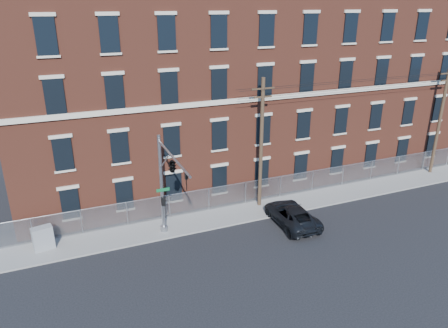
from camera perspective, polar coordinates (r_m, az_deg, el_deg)
name	(u,v)px	position (r m, az deg, el deg)	size (l,w,h in m)	color
ground	(270,247)	(28.47, 6.30, -11.06)	(140.00, 140.00, 0.00)	black
sidewalk	(366,188)	(38.40, 18.65, -3.13)	(65.00, 3.00, 0.12)	gray
mill_building	(315,78)	(42.90, 12.15, 11.32)	(55.30, 14.32, 16.30)	brown
chain_link_fence	(357,172)	(38.92, 17.60, -1.08)	(59.06, 0.06, 1.85)	#A5A8AD
traffic_signal_mast	(170,173)	(25.80, -7.38, -1.18)	(0.90, 6.75, 7.00)	#9EA0A5
utility_pole_near	(261,142)	(31.56, 5.07, 3.01)	(1.80, 0.28, 10.00)	#413120
utility_pole_mid	(440,118)	(42.69, 27.21, 5.54)	(1.80, 0.28, 10.00)	#413120
overhead_wires	(448,76)	(41.99, 28.07, 10.50)	(40.00, 0.62, 0.62)	black
pickup_truck	(292,215)	(31.00, 9.13, -6.79)	(2.43, 5.27, 1.47)	black
utility_cabinet	(43,238)	(29.83, -23.29, -9.20)	(1.26, 0.63, 1.57)	gray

